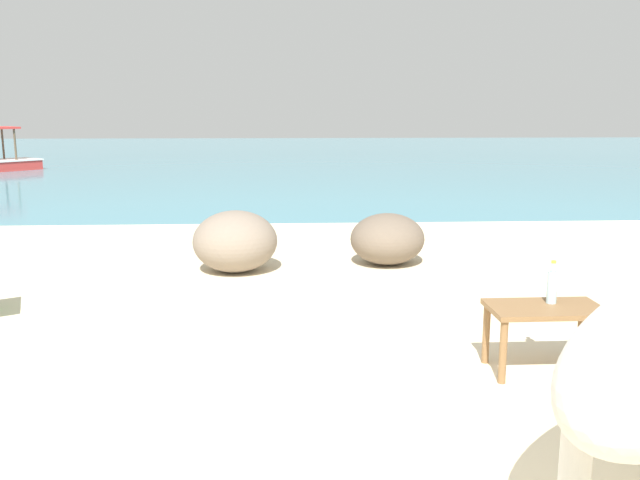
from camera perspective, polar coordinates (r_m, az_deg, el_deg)
name	(u,v)px	position (r m, az deg, el deg)	size (l,w,h in m)	color
sand_beach	(252,442)	(3.80, -5.85, -16.80)	(18.00, 14.00, 0.04)	beige
water_surface	(280,158)	(25.42, -3.43, 6.98)	(60.00, 36.00, 0.03)	teal
low_bench_table	(545,317)	(4.76, 18.68, -6.28)	(0.76, 0.45, 0.46)	brown
bottle	(552,286)	(4.80, 19.21, -3.74)	(0.07, 0.07, 0.30)	#A3C6D1
shore_rock_large	(235,241)	(7.38, -7.25, -0.11)	(0.93, 0.91, 0.67)	gray
shore_rock_small	(387,239)	(7.72, 5.77, 0.10)	(0.90, 0.84, 0.59)	#6B5B4C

